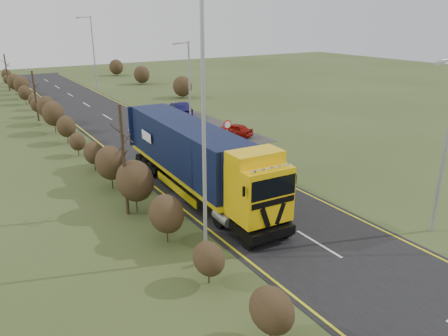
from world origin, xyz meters
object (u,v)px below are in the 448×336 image
object	(u,v)px
lorry	(195,156)
streetlight_near	(446,141)
speed_sign	(227,129)
car_red_hatchback	(234,130)
car_blue_sedan	(179,109)

from	to	relation	value
lorry	streetlight_near	world-z (taller)	streetlight_near
speed_sign	car_red_hatchback	bearing A→B (deg)	50.31
streetlight_near	car_red_hatchback	bearing A→B (deg)	85.63
car_blue_sedan	streetlight_near	bearing A→B (deg)	95.98
car_blue_sedan	lorry	bearing A→B (deg)	74.24
lorry	streetlight_near	size ratio (longest dim) A/B	1.81
lorry	car_red_hatchback	size ratio (longest dim) A/B	4.57
lorry	car_red_hatchback	distance (m)	13.75
streetlight_near	speed_sign	world-z (taller)	streetlight_near
lorry	streetlight_near	xyz separation A→B (m)	(7.71, -10.45, 2.29)
lorry	speed_sign	bearing A→B (deg)	47.76
lorry	car_red_hatchback	xyz separation A→B (m)	(9.27, 9.98, -1.87)
car_red_hatchback	car_blue_sedan	size ratio (longest dim) A/B	0.74
car_blue_sedan	speed_sign	xyz separation A→B (m)	(-2.51, -13.61, 1.08)
lorry	streetlight_near	distance (m)	13.18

